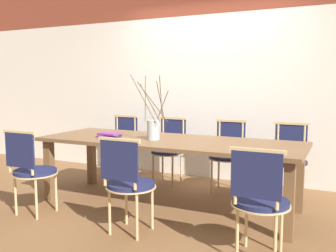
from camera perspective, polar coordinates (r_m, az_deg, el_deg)
The scene contains 12 objects.
ground_plane at distance 4.28m, azimuth 0.00°, elevation -12.02°, with size 16.00×16.00×0.00m, color brown.
wall_rear at distance 5.36m, azimuth 6.57°, elevation 9.06°, with size 12.00×0.06×3.20m.
dining_table at distance 4.11m, azimuth 0.00°, elevation -3.20°, with size 2.89×1.01×0.75m.
chair_near_leftend at distance 4.12m, azimuth -20.08°, elevation -6.05°, with size 0.46×0.46×0.90m.
chair_near_left at distance 3.40m, azimuth -6.10°, elevation -8.30°, with size 0.46×0.46×0.90m.
chair_near_center at distance 2.98m, azimuth 13.77°, elevation -10.60°, with size 0.46×0.46×0.90m.
chair_far_leftend at distance 5.44m, azimuth -7.14°, elevation -2.68°, with size 0.46×0.46×0.90m.
chair_far_left at distance 5.07m, azimuth 0.14°, elevation -3.30°, with size 0.46×0.46×0.90m.
chair_far_center at distance 4.79m, azimuth 9.05°, elevation -3.99°, with size 0.46×0.46×0.90m.
chair_far_right at distance 4.64m, azimuth 17.91°, elevation -4.57°, with size 0.46×0.46×0.90m.
vase_centerpiece at distance 4.08m, azimuth -2.26°, elevation -0.38°, with size 0.42×0.38×0.71m.
book_stack at distance 4.33m, azimuth -8.92°, elevation -1.38°, with size 0.27×0.21×0.05m.
Camera 1 is at (1.74, -3.66, 1.37)m, focal length 40.00 mm.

